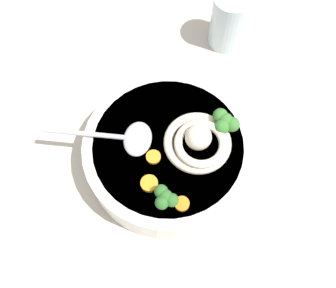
# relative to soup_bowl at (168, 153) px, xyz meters

# --- Properties ---
(table_slab) EXTENTS (1.21, 1.21, 0.04)m
(table_slab) POSITION_rel_soup_bowl_xyz_m (0.01, 0.03, -0.06)
(table_slab) COLOR #BCB29E
(table_slab) RESTS_ON ground
(soup_bowl) EXTENTS (0.27, 0.27, 0.07)m
(soup_bowl) POSITION_rel_soup_bowl_xyz_m (0.00, 0.00, 0.00)
(soup_bowl) COLOR white
(soup_bowl) RESTS_ON table_slab
(noodle_pile) EXTENTS (0.12, 0.11, 0.05)m
(noodle_pile) POSITION_rel_soup_bowl_xyz_m (0.04, 0.02, 0.05)
(noodle_pile) COLOR beige
(noodle_pile) RESTS_ON soup_bowl
(soup_spoon) EXTENTS (0.17, 0.10, 0.02)m
(soup_spoon) POSITION_rel_soup_bowl_xyz_m (-0.06, -0.02, 0.04)
(soup_spoon) COLOR #B7B7BC
(soup_spoon) RESTS_ON soup_bowl
(broccoli_floret_center) EXTENTS (0.05, 0.04, 0.04)m
(broccoli_floret_center) POSITION_rel_soup_bowl_xyz_m (0.06, 0.07, 0.06)
(broccoli_floret_center) COLOR #7A9E60
(broccoli_floret_center) RESTS_ON soup_bowl
(broccoli_floret_left) EXTENTS (0.04, 0.03, 0.03)m
(broccoli_floret_left) POSITION_rel_soup_bowl_xyz_m (0.04, -0.08, 0.05)
(broccoli_floret_left) COLOR #7A9E60
(broccoli_floret_left) RESTS_ON soup_bowl
(carrot_slice_right) EXTENTS (0.02, 0.02, 0.01)m
(carrot_slice_right) POSITION_rel_soup_bowl_xyz_m (-0.01, -0.03, 0.04)
(carrot_slice_right) COLOR orange
(carrot_slice_right) RESTS_ON soup_bowl
(carrot_slice_beside_chili) EXTENTS (0.02, 0.02, 0.01)m
(carrot_slice_beside_chili) POSITION_rel_soup_bowl_xyz_m (0.07, -0.07, 0.04)
(carrot_slice_beside_chili) COLOR orange
(carrot_slice_beside_chili) RESTS_ON soup_bowl
(carrot_slice_extra_b) EXTENTS (0.03, 0.03, 0.01)m
(carrot_slice_extra_b) POSITION_rel_soup_bowl_xyz_m (0.01, -0.07, 0.04)
(carrot_slice_extra_b) COLOR orange
(carrot_slice_extra_b) RESTS_ON soup_bowl
(carrot_slice_rear) EXTENTS (0.03, 0.03, 0.00)m
(carrot_slice_rear) POSITION_rel_soup_bowl_xyz_m (0.02, 0.04, 0.04)
(carrot_slice_rear) COLOR orange
(carrot_slice_rear) RESTS_ON soup_bowl
(drinking_glass) EXTENTS (0.07, 0.07, 0.11)m
(drinking_glass) POSITION_rel_soup_bowl_xyz_m (-0.03, 0.29, 0.02)
(drinking_glass) COLOR silver
(drinking_glass) RESTS_ON table_slab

